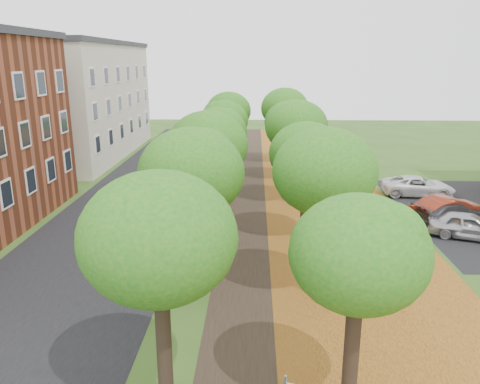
# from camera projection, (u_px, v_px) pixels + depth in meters

# --- Properties ---
(street_asphalt) EXTENTS (8.00, 70.00, 0.01)m
(street_asphalt) POSITION_uv_depth(u_px,v_px,m) (123.00, 217.00, 27.08)
(street_asphalt) COLOR black
(street_asphalt) RESTS_ON ground
(footpath) EXTENTS (3.20, 70.00, 0.01)m
(footpath) POSITION_uv_depth(u_px,v_px,m) (253.00, 218.00, 26.84)
(footpath) COLOR black
(footpath) RESTS_ON ground
(leaf_verge) EXTENTS (7.50, 70.00, 0.01)m
(leaf_verge) POSITION_uv_depth(u_px,v_px,m) (340.00, 219.00, 26.69)
(leaf_verge) COLOR #AC6B1F
(leaf_verge) RESTS_ON ground
(tree_row_west) EXTENTS (3.75, 33.75, 6.16)m
(tree_row_west) POSITION_uv_depth(u_px,v_px,m) (213.00, 140.00, 25.67)
(tree_row_west) COLOR black
(tree_row_west) RESTS_ON ground
(tree_row_east) EXTENTS (3.75, 33.75, 6.16)m
(tree_row_east) POSITION_uv_depth(u_px,v_px,m) (301.00, 140.00, 25.52)
(tree_row_east) COLOR black
(tree_row_east) RESTS_ON ground
(building_cream) EXTENTS (10.30, 20.30, 10.40)m
(building_cream) POSITION_uv_depth(u_px,v_px,m) (71.00, 99.00, 43.24)
(building_cream) COLOR beige
(building_cream) RESTS_ON ground
(car_silver) EXTENTS (4.25, 2.89, 1.34)m
(car_silver) POSITION_uv_depth(u_px,v_px,m) (469.00, 226.00, 23.71)
(car_silver) COLOR #AFAFB4
(car_silver) RESTS_ON ground
(car_red) EXTENTS (4.65, 3.03, 1.45)m
(car_red) POSITION_uv_depth(u_px,v_px,m) (449.00, 209.00, 26.11)
(car_red) COLOR maroon
(car_red) RESTS_ON ground
(car_grey) EXTENTS (4.87, 3.27, 1.31)m
(car_grey) POSITION_uv_depth(u_px,v_px,m) (452.00, 213.00, 25.71)
(car_grey) COLOR #2F3034
(car_grey) RESTS_ON ground
(car_white) EXTENTS (4.82, 2.52, 1.30)m
(car_white) POSITION_uv_depth(u_px,v_px,m) (418.00, 186.00, 31.17)
(car_white) COLOR silver
(car_white) RESTS_ON ground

